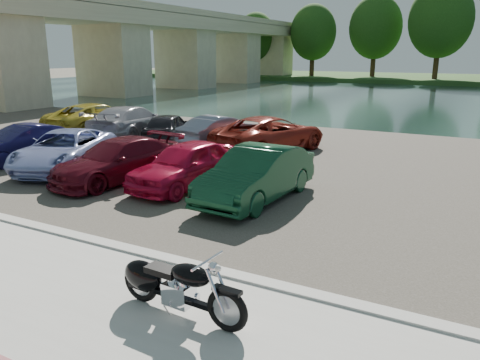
# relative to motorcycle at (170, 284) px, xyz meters

# --- Properties ---
(ground) EXTENTS (200.00, 200.00, 0.00)m
(ground) POSITION_rel_motorcycle_xyz_m (-0.34, -0.49, -0.56)
(ground) COLOR #595447
(ground) RESTS_ON ground
(promenade) EXTENTS (60.00, 6.00, 0.10)m
(promenade) POSITION_rel_motorcycle_xyz_m (-0.34, -1.49, -0.51)
(promenade) COLOR #B0AEA5
(promenade) RESTS_ON ground
(kerb) EXTENTS (60.00, 0.30, 0.14)m
(kerb) POSITION_rel_motorcycle_xyz_m (-0.34, 1.51, -0.49)
(kerb) COLOR #B0AEA5
(kerb) RESTS_ON ground
(parking_lot) EXTENTS (60.00, 18.00, 0.04)m
(parking_lot) POSITION_rel_motorcycle_xyz_m (-0.34, 10.51, -0.54)
(parking_lot) COLOR #3E3A32
(parking_lot) RESTS_ON ground
(river) EXTENTS (120.00, 40.00, 0.00)m
(river) POSITION_rel_motorcycle_xyz_m (-0.34, 39.51, -0.56)
(river) COLOR #182B28
(river) RESTS_ON ground
(far_bank) EXTENTS (120.00, 24.00, 0.60)m
(far_bank) POSITION_rel_motorcycle_xyz_m (-0.34, 71.51, -0.26)
(far_bank) COLOR #214017
(far_bank) RESTS_ON ground
(bridge) EXTENTS (7.00, 56.00, 8.55)m
(bridge) POSITION_rel_motorcycle_xyz_m (-28.34, 40.54, 4.96)
(bridge) COLOR tan
(bridge) RESTS_ON ground
(motorcycle) EXTENTS (2.33, 0.75, 1.05)m
(motorcycle) POSITION_rel_motorcycle_xyz_m (0.00, 0.00, 0.00)
(motorcycle) COLOR black
(motorcycle) RESTS_ON promenade
(car_1) EXTENTS (1.90, 4.24, 1.35)m
(car_1) POSITION_rel_motorcycle_xyz_m (-11.33, 6.13, 0.15)
(car_1) COLOR #171440
(car_1) RESTS_ON parking_lot
(car_2) EXTENTS (3.81, 5.31, 1.34)m
(car_2) POSITION_rel_motorcycle_xyz_m (-9.01, 6.03, 0.15)
(car_2) COLOR #8E9ACF
(car_2) RESTS_ON parking_lot
(car_3) EXTENTS (2.53, 4.79, 1.32)m
(car_3) POSITION_rel_motorcycle_xyz_m (-6.26, 5.69, 0.14)
(car_3) COLOR #510B17
(car_3) RESTS_ON parking_lot
(car_4) EXTENTS (2.06, 4.26, 1.40)m
(car_4) POSITION_rel_motorcycle_xyz_m (-3.92, 6.13, 0.18)
(car_4) COLOR #AE0B2F
(car_4) RESTS_ON parking_lot
(car_5) EXTENTS (1.80, 4.52, 1.46)m
(car_5) POSITION_rel_motorcycle_xyz_m (-1.45, 5.94, 0.21)
(car_5) COLOR #103D23
(car_5) RESTS_ON parking_lot
(car_6) EXTENTS (2.67, 5.50, 1.51)m
(car_6) POSITION_rel_motorcycle_xyz_m (-13.72, 12.32, 0.23)
(car_6) COLOR gold
(car_6) RESTS_ON parking_lot
(car_7) EXTENTS (3.01, 5.59, 1.54)m
(car_7) POSITION_rel_motorcycle_xyz_m (-11.17, 11.97, 0.25)
(car_7) COLOR #97969E
(car_7) RESTS_ON parking_lot
(car_8) EXTENTS (2.78, 4.19, 1.32)m
(car_8) POSITION_rel_motorcycle_xyz_m (-8.99, 12.04, 0.14)
(car_8) COLOR black
(car_8) RESTS_ON parking_lot
(car_9) EXTENTS (2.32, 4.26, 1.33)m
(car_9) POSITION_rel_motorcycle_xyz_m (-6.33, 12.27, 0.15)
(car_9) COLOR slate
(car_9) RESTS_ON parking_lot
(car_10) EXTENTS (3.83, 5.76, 1.47)m
(car_10) POSITION_rel_motorcycle_xyz_m (-3.92, 12.17, 0.21)
(car_10) COLOR maroon
(car_10) RESTS_ON parking_lot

